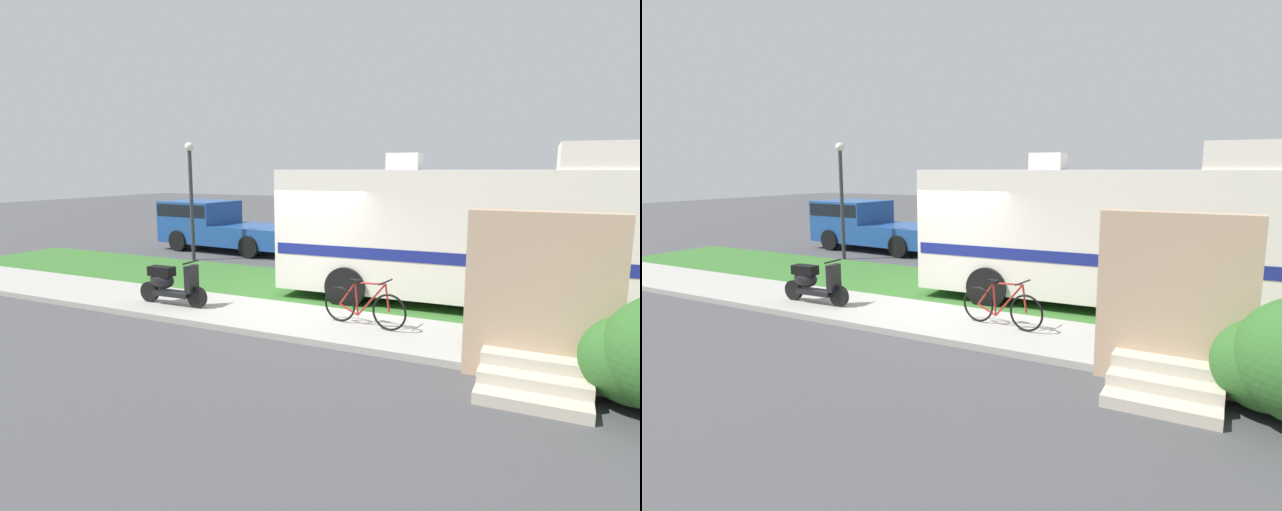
% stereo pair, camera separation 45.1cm
% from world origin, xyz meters
% --- Properties ---
extents(ground_plane, '(80.00, 80.00, 0.00)m').
position_xyz_m(ground_plane, '(0.00, 0.00, 0.00)').
color(ground_plane, '#424244').
extents(sidewalk, '(24.00, 2.00, 0.12)m').
position_xyz_m(sidewalk, '(0.00, -1.20, 0.06)').
color(sidewalk, '#9E9B93').
rests_on(sidewalk, ground).
extents(grass_strip, '(24.00, 3.40, 0.08)m').
position_xyz_m(grass_strip, '(0.00, 1.50, 0.04)').
color(grass_strip, '#336628').
rests_on(grass_strip, ground).
extents(motorhome_rv, '(7.58, 2.72, 3.44)m').
position_xyz_m(motorhome_rv, '(2.94, 1.51, 1.63)').
color(motorhome_rv, silver).
rests_on(motorhome_rv, ground).
extents(scooter, '(1.69, 0.50, 0.97)m').
position_xyz_m(scooter, '(-2.50, -1.43, 0.58)').
color(scooter, black).
rests_on(scooter, ground).
extents(bicycle, '(1.68, 0.52, 0.89)m').
position_xyz_m(bicycle, '(1.74, -1.11, 0.50)').
color(bicycle, black).
rests_on(bicycle, ground).
extents(pickup_truck_near, '(5.41, 2.47, 1.78)m').
position_xyz_m(pickup_truck_near, '(-6.58, 5.80, 0.95)').
color(pickup_truck_near, '#1E478C').
rests_on(pickup_truck_near, ground).
extents(pickup_truck_far, '(5.76, 2.17, 1.88)m').
position_xyz_m(pickup_truck_far, '(3.97, 9.87, 0.99)').
color(pickup_truck_far, silver).
rests_on(pickup_truck_far, ground).
extents(porch_steps, '(2.00, 1.26, 2.40)m').
position_xyz_m(porch_steps, '(4.71, -2.29, 0.97)').
color(porch_steps, '#BCB29E').
rests_on(porch_steps, ground).
extents(bottle_green, '(0.07, 0.07, 0.27)m').
position_xyz_m(bottle_green, '(4.26, -0.71, 0.24)').
color(bottle_green, '#B2B2B7').
rests_on(bottle_green, ground).
extents(bottle_spare, '(0.07, 0.07, 0.23)m').
position_xyz_m(bottle_spare, '(5.87, -0.81, 0.22)').
color(bottle_spare, '#19722D').
rests_on(bottle_spare, ground).
extents(street_lamp_post, '(0.28, 0.28, 3.79)m').
position_xyz_m(street_lamp_post, '(-5.95, 3.60, 2.33)').
color(street_lamp_post, '#333338').
rests_on(street_lamp_post, ground).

